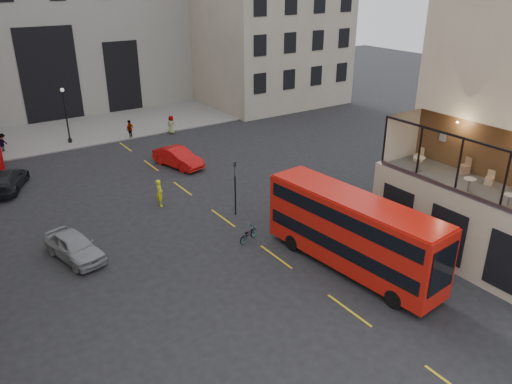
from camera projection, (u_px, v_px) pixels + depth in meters
ground at (378, 297)px, 25.13m from camera, size 140.00×140.00×0.00m
host_frontage at (465, 224)px, 27.56m from camera, size 3.00×11.00×4.50m
cafe_floor at (472, 186)px, 26.64m from camera, size 3.00×10.00×0.10m
gateway at (32, 28)px, 55.23m from camera, size 35.00×10.60×18.00m
building_right at (259, 14)px, 61.56m from camera, size 16.60×18.60×20.00m
pavement_far at (60, 133)px, 50.88m from camera, size 40.00×12.00×0.12m
traffic_light_near at (235, 181)px, 32.76m from camera, size 0.16×0.20×3.80m
street_lamp_b at (67, 119)px, 46.90m from camera, size 0.36×0.36×5.33m
bus_near at (352, 230)px, 26.66m from camera, size 3.43×10.85×4.26m
car_a at (74, 246)px, 28.26m from camera, size 2.79×4.81×1.54m
car_b at (178, 158)px, 41.80m from camera, size 2.90×5.13×1.60m
car_c at (7, 180)px, 37.32m from camera, size 4.13×5.65×1.52m
bicycle at (248, 234)px, 30.28m from camera, size 1.75×1.14×0.87m
cyclist at (160, 193)px, 34.66m from camera, size 0.58×0.78×1.94m
pedestrian_b at (3, 143)px, 45.10m from camera, size 1.24×1.31×1.78m
pedestrian_c at (130, 129)px, 48.98m from camera, size 1.15×0.99×1.86m
pedestrian_d at (171, 125)px, 50.46m from camera, size 0.99×1.08×1.86m
cafe_table_near at (509, 199)px, 23.87m from camera, size 0.54×0.54×0.68m
cafe_table_mid at (469, 183)px, 25.53m from camera, size 0.61×0.61×0.77m
cafe_table_far at (419, 162)px, 28.29m from camera, size 0.67×0.67×0.84m
cafe_chair_b at (489, 180)px, 26.57m from camera, size 0.47×0.47×0.78m
cafe_chair_c at (464, 169)px, 28.03m from camera, size 0.56×0.56×0.94m
cafe_chair_d at (418, 157)px, 29.89m from camera, size 0.49×0.49×0.84m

